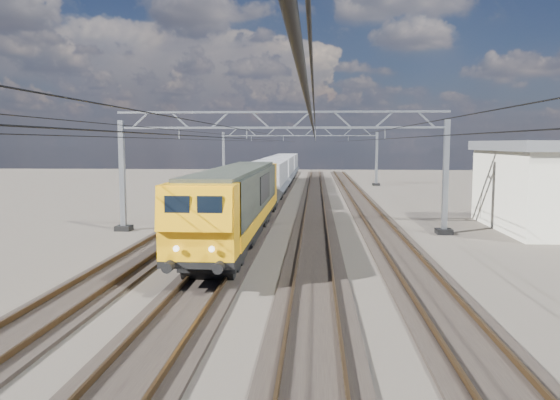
# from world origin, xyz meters

# --- Properties ---
(ground) EXTENTS (160.00, 160.00, 0.00)m
(ground) POSITION_xyz_m (0.00, 0.00, 0.00)
(ground) COLOR #2C2721
(ground) RESTS_ON ground
(track_outer_west) EXTENTS (2.60, 140.00, 0.30)m
(track_outer_west) POSITION_xyz_m (-6.00, 0.00, 0.07)
(track_outer_west) COLOR black
(track_outer_west) RESTS_ON ground
(track_loco) EXTENTS (2.60, 140.00, 0.30)m
(track_loco) POSITION_xyz_m (-2.00, 0.00, 0.07)
(track_loco) COLOR black
(track_loco) RESTS_ON ground
(track_inner_east) EXTENTS (2.60, 140.00, 0.30)m
(track_inner_east) POSITION_xyz_m (2.00, 0.00, 0.07)
(track_inner_east) COLOR black
(track_inner_east) RESTS_ON ground
(track_outer_east) EXTENTS (2.60, 140.00, 0.30)m
(track_outer_east) POSITION_xyz_m (6.00, 0.00, 0.07)
(track_outer_east) COLOR black
(track_outer_east) RESTS_ON ground
(catenary_gantry_mid) EXTENTS (19.90, 0.90, 7.11)m
(catenary_gantry_mid) POSITION_xyz_m (0.00, 4.00, 3.91)
(catenary_gantry_mid) COLOR gray
(catenary_gantry_mid) RESTS_ON ground
(catenary_gantry_far) EXTENTS (19.90, 0.90, 7.11)m
(catenary_gantry_far) POSITION_xyz_m (0.00, 40.00, 3.91)
(catenary_gantry_far) COLOR gray
(catenary_gantry_far) RESTS_ON ground
(overhead_wires) EXTENTS (12.03, 140.00, 0.53)m
(overhead_wires) POSITION_xyz_m (0.00, 8.00, 5.75)
(overhead_wires) COLOR black
(overhead_wires) RESTS_ON ground
(locomotive) EXTENTS (2.76, 21.10, 3.62)m
(locomotive) POSITION_xyz_m (-2.00, 0.04, 2.33)
(locomotive) COLOR black
(locomotive) RESTS_ON ground
(hopper_wagon_lead) EXTENTS (3.38, 13.00, 3.25)m
(hopper_wagon_lead) POSITION_xyz_m (-2.00, 17.73, 2.23)
(hopper_wagon_lead) COLOR black
(hopper_wagon_lead) RESTS_ON ground
(hopper_wagon_mid) EXTENTS (3.38, 13.00, 3.25)m
(hopper_wagon_mid) POSITION_xyz_m (-2.00, 31.93, 2.23)
(hopper_wagon_mid) COLOR black
(hopper_wagon_mid) RESTS_ON ground
(hopper_wagon_third) EXTENTS (3.38, 13.00, 3.25)m
(hopper_wagon_third) POSITION_xyz_m (-2.00, 46.13, 2.23)
(hopper_wagon_third) COLOR black
(hopper_wagon_third) RESTS_ON ground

